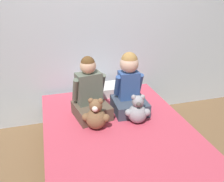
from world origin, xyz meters
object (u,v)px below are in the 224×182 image
at_px(child_on_left, 90,94).
at_px(pillow_at_headboard, 100,90).
at_px(child_on_right, 129,87).
at_px(teddy_bear_held_by_right_child, 137,111).
at_px(teddy_bear_held_by_left_child, 96,116).
at_px(bed, 120,151).

distance_m(child_on_left, pillow_at_headboard, 0.53).
distance_m(child_on_right, teddy_bear_held_by_right_child, 0.29).
xyz_separation_m(child_on_left, teddy_bear_held_by_left_child, (0.00, -0.24, -0.11)).
distance_m(child_on_left, teddy_bear_held_by_right_child, 0.49).
bearing_deg(teddy_bear_held_by_left_child, child_on_right, 52.00).
bearing_deg(teddy_bear_held_by_right_child, pillow_at_headboard, 119.16).
xyz_separation_m(teddy_bear_held_by_right_child, pillow_at_headboard, (-0.20, 0.70, -0.07)).
bearing_deg(teddy_bear_held_by_right_child, teddy_bear_held_by_left_child, -168.08).
relative_size(child_on_left, teddy_bear_held_by_right_child, 2.11).
relative_size(teddy_bear_held_by_left_child, teddy_bear_held_by_right_child, 1.05).
height_order(bed, child_on_right, child_on_right).
bearing_deg(child_on_left, pillow_at_headboard, 54.92).
height_order(child_on_right, teddy_bear_held_by_right_child, child_on_right).
bearing_deg(child_on_left, child_on_right, -10.50).
height_order(bed, teddy_bear_held_by_left_child, teddy_bear_held_by_left_child).
bearing_deg(bed, teddy_bear_held_by_right_child, 29.61).
height_order(bed, pillow_at_headboard, pillow_at_headboard).
bearing_deg(pillow_at_headboard, bed, -90.00).
height_order(bed, child_on_left, child_on_left).
distance_m(child_on_right, pillow_at_headboard, 0.53).
relative_size(child_on_left, teddy_bear_held_by_left_child, 2.01).
bearing_deg(bed, teddy_bear_held_by_left_child, 148.12).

